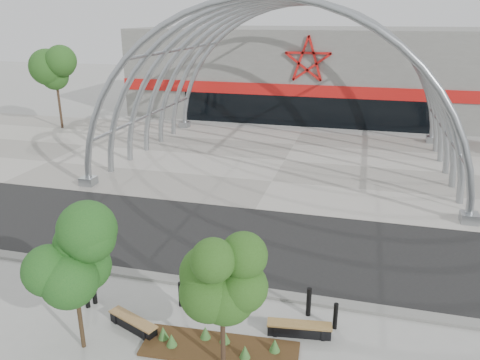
{
  "coord_description": "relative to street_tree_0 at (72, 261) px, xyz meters",
  "views": [
    {
      "loc": [
        4.78,
        -13.99,
        9.2
      ],
      "look_at": [
        0.0,
        4.0,
        2.6
      ],
      "focal_mm": 35.0,
      "sensor_mm": 36.0,
      "label": 1
    }
  ],
  "objects": [
    {
      "name": "bollard_0",
      "position": [
        -0.85,
        2.04,
        -2.36
      ],
      "size": [
        0.16,
        0.16,
        0.97
      ],
      "primitive_type": "cylinder",
      "color": "black",
      "rests_on": "ground"
    },
    {
      "name": "arena_building",
      "position": [
        2.56,
        37.69,
        1.14
      ],
      "size": [
        34.0,
        15.24,
        8.0
      ],
      "color": "slate",
      "rests_on": "ground"
    },
    {
      "name": "street_tree_0",
      "position": [
        0.0,
        0.0,
        0.0
      ],
      "size": [
        1.74,
        1.74,
        3.96
      ],
      "color": "black",
      "rests_on": "ground"
    },
    {
      "name": "bollard_1",
      "position": [
        -0.96,
        1.77,
        -2.37
      ],
      "size": [
        0.15,
        0.15,
        0.95
      ],
      "primitive_type": "cylinder",
      "color": "black",
      "rests_on": "ground"
    },
    {
      "name": "vault_canopy",
      "position": [
        2.56,
        19.74,
        -2.83
      ],
      "size": [
        20.8,
        15.8,
        20.36
      ],
      "color": "#909599",
      "rests_on": "ground"
    },
    {
      "name": "street_tree_1",
      "position": [
        4.2,
        0.27,
        0.02
      ],
      "size": [
        1.69,
        1.69,
        4.0
      ],
      "color": "black",
      "rests_on": "ground"
    },
    {
      "name": "forecourt",
      "position": [
        2.56,
        19.74,
        -2.83
      ],
      "size": [
        60.0,
        17.0,
        0.04
      ],
      "primitive_type": "cube",
      "color": "gray",
      "rests_on": "ground"
    },
    {
      "name": "bench_0",
      "position": [
        1.04,
        1.11,
        -2.66
      ],
      "size": [
        1.85,
        1.05,
        0.38
      ],
      "color": "black",
      "rests_on": "ground"
    },
    {
      "name": "road",
      "position": [
        2.56,
        7.74,
        -2.84
      ],
      "size": [
        140.0,
        7.0,
        0.02
      ],
      "primitive_type": "cube",
      "color": "black",
      "rests_on": "ground"
    },
    {
      "name": "bollard_2",
      "position": [
        2.01,
        2.64,
        -2.4
      ],
      "size": [
        0.14,
        0.14,
        0.89
      ],
      "primitive_type": "cylinder",
      "color": "black",
      "rests_on": "ground"
    },
    {
      "name": "ground",
      "position": [
        2.56,
        4.24,
        -2.85
      ],
      "size": [
        140.0,
        140.0,
        0.0
      ],
      "primitive_type": "plane",
      "color": "#9D9C97",
      "rests_on": "ground"
    },
    {
      "name": "bench_1",
      "position": [
        6.04,
        2.14,
        -2.65
      ],
      "size": [
        1.99,
        0.68,
        0.41
      ],
      "color": "black",
      "rests_on": "ground"
    },
    {
      "name": "bollard_4",
      "position": [
        7.06,
        2.75,
        -2.4
      ],
      "size": [
        0.14,
        0.14,
        0.89
      ],
      "primitive_type": "cylinder",
      "color": "black",
      "rests_on": "ground"
    },
    {
      "name": "bg_tree_0",
      "position": [
        -17.44,
        24.24,
        1.79
      ],
      "size": [
        3.0,
        3.0,
        6.45
      ],
      "color": "black",
      "rests_on": "ground"
    },
    {
      "name": "kerb",
      "position": [
        2.56,
        3.99,
        -2.79
      ],
      "size": [
        60.0,
        0.5,
        0.12
      ],
      "primitive_type": "cube",
      "color": "slate",
      "rests_on": "ground"
    },
    {
      "name": "planting_bed",
      "position": [
        3.85,
        0.89,
        -2.73
      ],
      "size": [
        4.63,
        1.7,
        0.48
      ],
      "color": "#312410",
      "rests_on": "ground"
    },
    {
      "name": "bollard_3",
      "position": [
        6.18,
        3.21,
        -2.35
      ],
      "size": [
        0.16,
        0.16,
        0.99
      ],
      "primitive_type": "cylinder",
      "color": "black",
      "rests_on": "ground"
    }
  ]
}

